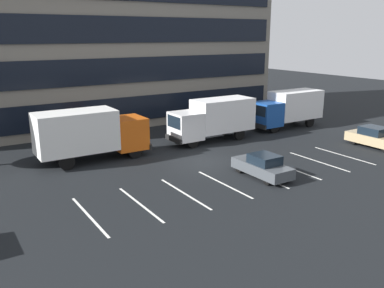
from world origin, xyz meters
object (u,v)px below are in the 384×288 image
object	(u,v)px
box_truck_white	(213,118)
box_truck_blue	(288,107)
sedan_charcoal	(263,166)
sedan_tan	(375,138)
box_truck_orange	(90,133)

from	to	relation	value
box_truck_white	box_truck_blue	bearing A→B (deg)	1.85
sedan_charcoal	box_truck_white	bearing A→B (deg)	73.70
box_truck_blue	sedan_tan	world-z (taller)	box_truck_blue
box_truck_white	sedan_tan	bearing A→B (deg)	-41.45
box_truck_orange	box_truck_white	world-z (taller)	box_truck_orange
sedan_tan	sedan_charcoal	bearing A→B (deg)	-177.62
sedan_charcoal	box_truck_orange	bearing A→B (deg)	131.15
box_truck_white	box_truck_blue	world-z (taller)	box_truck_white
sedan_charcoal	sedan_tan	bearing A→B (deg)	2.38
box_truck_orange	sedan_tan	bearing A→B (deg)	-22.90
box_truck_white	sedan_tan	size ratio (longest dim) A/B	1.68
box_truck_blue	sedan_tan	bearing A→B (deg)	-85.25
box_truck_white	sedan_tan	distance (m)	13.12
box_truck_white	sedan_charcoal	size ratio (longest dim) A/B	1.82
box_truck_white	sedan_charcoal	bearing A→B (deg)	-106.30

